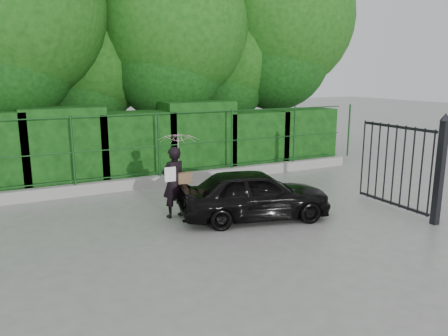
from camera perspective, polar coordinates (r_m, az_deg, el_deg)
name	(u,v)px	position (r m, az deg, el deg)	size (l,w,h in m)	color
ground	(215,241)	(8.45, -1.18, -9.55)	(80.00, 80.00, 0.00)	gray
kerb	(146,182)	(12.43, -10.10, -1.84)	(14.00, 0.25, 0.30)	#9E9E99
fence	(153,145)	(12.29, -9.29, 3.02)	(14.13, 0.06, 1.80)	#143E17
hedge	(132,146)	(13.17, -11.93, 2.85)	(14.20, 1.20, 2.29)	black
trees	(146,28)	(15.57, -10.10, 17.53)	(17.10, 6.15, 8.08)	black
gate	(421,165)	(10.37, 24.31, 0.32)	(0.22, 2.33, 2.36)	black
woman	(177,162)	(9.63, -6.14, 0.78)	(0.93, 0.93, 1.88)	black
car	(255,194)	(9.57, 4.03, -3.41)	(1.32, 3.28, 1.12)	black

